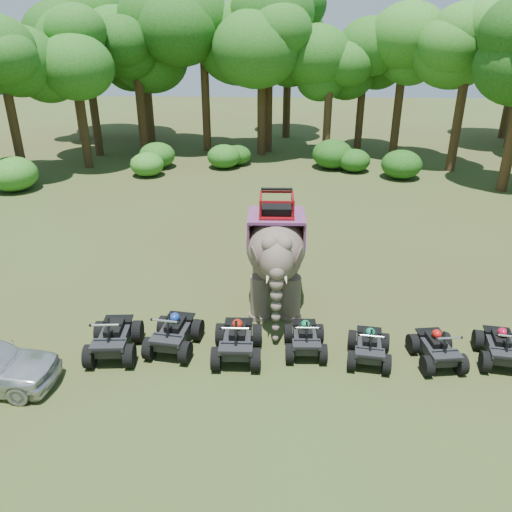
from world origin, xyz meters
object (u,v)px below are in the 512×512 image
object	(u,v)px
atv_0	(113,333)
atv_4	(370,342)
atv_2	(237,336)
atv_1	(174,329)
atv_3	(305,334)
atv_5	(438,344)
atv_6	(502,343)
elephant	(276,251)

from	to	relation	value
atv_0	atv_4	distance (m)	7.15
atv_2	atv_4	bearing A→B (deg)	-0.65
atv_4	atv_1	bearing A→B (deg)	-175.26
atv_3	atv_4	xyz separation A→B (m)	(1.75, -0.33, 0.00)
atv_5	atv_6	bearing A→B (deg)	-3.67
elephant	atv_3	xyz separation A→B (m)	(0.86, -2.76, -1.34)
elephant	atv_0	xyz separation A→B (m)	(-4.53, -3.06, -1.23)
atv_1	atv_2	xyz separation A→B (m)	(1.84, -0.32, 0.02)
atv_0	atv_6	distance (m)	10.77
atv_6	atv_3	bearing A→B (deg)	-173.18
elephant	atv_4	xyz separation A→B (m)	(2.62, -3.09, -1.34)
atv_2	atv_4	distance (m)	3.66
atv_2	atv_4	xyz separation A→B (m)	(3.66, -0.03, -0.10)
atv_0	atv_5	xyz separation A→B (m)	(8.99, -0.07, -0.09)
atv_1	atv_2	world-z (taller)	atv_2
atv_6	elephant	bearing A→B (deg)	163.74
elephant	atv_4	bearing A→B (deg)	-50.34
atv_6	atv_1	bearing A→B (deg)	-172.13
elephant	atv_5	world-z (taller)	elephant
atv_3	atv_4	distance (m)	1.78
elephant	atv_2	world-z (taller)	elephant
atv_0	atv_3	size ratio (longest dim) A/B	1.18
atv_1	atv_6	distance (m)	9.13
atv_1	elephant	bearing A→B (deg)	52.25
atv_0	atv_1	distance (m)	1.68
atv_4	atv_6	distance (m)	3.62
atv_0	atv_6	xyz separation A→B (m)	(10.77, 0.05, -0.08)
atv_0	atv_3	distance (m)	5.41
atv_1	atv_4	bearing A→B (deg)	5.09
atv_4	atv_6	world-z (taller)	atv_6
atv_4	atv_6	bearing A→B (deg)	9.61
elephant	atv_6	distance (m)	7.05
elephant	atv_3	bearing A→B (deg)	-73.15
atv_5	atv_2	bearing A→B (deg)	172.04
atv_4	atv_5	world-z (taller)	atv_5
atv_2	atv_5	bearing A→B (deg)	-0.83
atv_1	atv_4	world-z (taller)	atv_1
elephant	atv_5	xyz separation A→B (m)	(4.46, -3.12, -1.33)
atv_1	atv_5	bearing A→B (deg)	5.74
elephant	atv_0	world-z (taller)	elephant
elephant	atv_2	distance (m)	3.47
atv_5	atv_6	size ratio (longest dim) A/B	0.98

